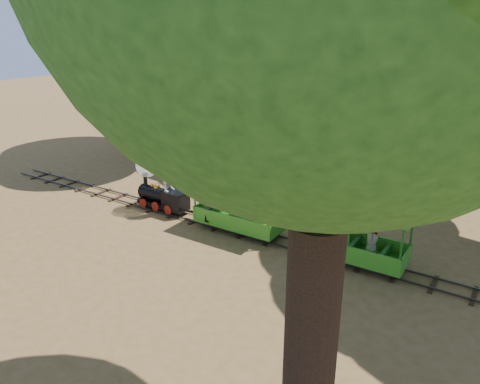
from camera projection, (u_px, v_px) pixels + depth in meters
The scene contains 10 objects.
ground at pixel (221, 226), 16.14m from camera, with size 90.00×90.00×0.00m, color olive.
track at pixel (220, 225), 16.11m from camera, with size 22.00×1.00×0.10m.
locomotive at pixel (159, 170), 17.05m from camera, with size 2.38×1.12×2.74m.
carriage_front at pixel (235, 211), 15.53m from camera, with size 3.13×1.31×1.63m.
carriage_rear at pixel (354, 239), 13.53m from camera, with size 3.13×1.37×1.63m.
oak_ne at pixel (464, 2), 16.78m from camera, with size 8.32×7.32×10.30m.
fence at pixel (317, 156), 22.23m from camera, with size 18.10×0.10×1.00m.
shrub_west at pixel (236, 130), 25.94m from camera, with size 2.67×2.05×1.85m, color #2D6B1E.
shrub_mid_w at pixel (275, 134), 24.64m from camera, with size 2.94×2.26×2.04m, color #2D6B1E.
shrub_mid_e at pixel (325, 149), 23.33m from camera, with size 1.78×1.37×1.23m, color #2D6B1E.
Camera 1 is at (8.57, -11.98, 6.73)m, focal length 35.00 mm.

